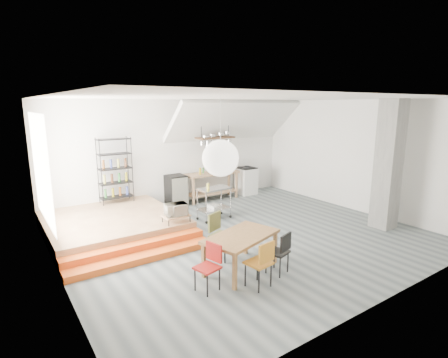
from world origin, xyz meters
TOP-DOWN VIEW (x-y plane):
  - floor at (0.00, 0.00)m, footprint 8.00×8.00m
  - wall_back at (0.00, 3.50)m, footprint 8.00×0.04m
  - wall_left at (-4.00, 0.00)m, footprint 0.04×7.00m
  - wall_right at (4.00, 0.00)m, footprint 0.04×7.00m
  - ceiling at (0.00, 0.00)m, footprint 8.00×7.00m
  - slope_ceiling at (1.80, 2.90)m, footprint 4.40×1.44m
  - window_pane at (-3.98, 1.50)m, footprint 0.02×2.50m
  - platform at (-2.50, 2.00)m, footprint 3.00×3.00m
  - step_lower at (-2.50, 0.05)m, footprint 3.00×0.35m
  - step_upper at (-2.50, 0.40)m, footprint 3.00×0.35m
  - concrete_column at (3.30, -1.50)m, footprint 0.50×0.50m
  - kitchen_counter at (1.10, 3.15)m, footprint 1.80×0.60m
  - stove at (2.50, 3.16)m, footprint 0.60×0.60m
  - pot_rack at (1.13, 2.92)m, footprint 1.20×0.50m
  - wire_shelving at (-2.00, 3.20)m, footprint 0.88×0.38m
  - microwave_shelf at (-1.40, 0.75)m, footprint 0.60×0.40m
  - paper_lantern at (-1.69, -1.54)m, footprint 0.60×0.60m
  - dining_table at (-1.12, -1.36)m, footprint 1.64×1.22m
  - chair_mustard at (-1.24, -2.09)m, footprint 0.44×0.44m
  - chair_black at (-0.62, -1.90)m, footprint 0.45×0.45m
  - chair_olive at (-1.15, -0.67)m, footprint 0.56×0.56m
  - chair_red at (-1.97, -1.63)m, footprint 0.44×0.44m
  - rolling_cart at (0.09, 1.46)m, footprint 0.91×0.55m
  - mini_fridge at (-0.17, 3.20)m, footprint 0.56×0.56m
  - microwave at (-1.40, 0.75)m, footprint 0.53×0.39m
  - bowl at (1.19, 3.10)m, footprint 0.27×0.27m

SIDE VIEW (x-z plane):
  - floor at x=0.00m, z-range 0.00..0.00m
  - step_lower at x=-2.50m, z-range 0.00..0.13m
  - step_upper at x=-2.50m, z-range 0.00..0.27m
  - platform at x=-2.50m, z-range 0.00..0.40m
  - chair_red at x=-1.97m, z-range 0.08..0.87m
  - chair_black at x=-0.62m, z-range 0.08..0.87m
  - mini_fridge at x=-0.17m, z-range 0.00..0.95m
  - stove at x=2.50m, z-range -0.11..1.07m
  - chair_mustard at x=-1.24m, z-range 0.08..0.92m
  - microwave_shelf at x=-1.40m, z-range 0.46..0.63m
  - chair_olive at x=-1.15m, z-range 0.09..1.02m
  - rolling_cart at x=0.09m, z-range 0.13..0.99m
  - dining_table at x=-1.12m, z-range 0.27..0.96m
  - kitchen_counter at x=1.10m, z-range 0.17..1.08m
  - microwave at x=-1.40m, z-range 0.56..0.84m
  - bowl at x=1.19m, z-range 0.91..0.96m
  - wire_shelving at x=-2.00m, z-range 0.43..2.23m
  - wall_back at x=0.00m, z-range 0.00..3.20m
  - wall_left at x=-4.00m, z-range 0.00..3.20m
  - wall_right at x=4.00m, z-range 0.00..3.20m
  - concrete_column at x=3.30m, z-range 0.00..3.20m
  - window_pane at x=-3.98m, z-range 0.70..2.90m
  - pot_rack at x=1.13m, z-range 1.26..2.69m
  - paper_lantern at x=-1.69m, z-range 1.90..2.50m
  - slope_ceiling at x=1.80m, z-range 1.89..3.21m
  - ceiling at x=0.00m, z-range 3.19..3.21m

